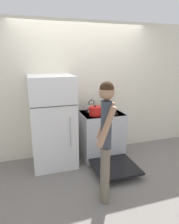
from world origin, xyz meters
TOP-DOWN VIEW (x-y plane):
  - ground_plane at (0.00, 0.00)m, footprint 14.00×14.00m
  - wall_back at (0.00, 0.03)m, footprint 10.00×0.06m
  - refrigerator at (-0.62, -0.34)m, footprint 0.75×0.71m
  - stove_range at (0.30, -0.35)m, footprint 0.78×1.32m
  - dutch_oven_pot at (0.13, -0.44)m, footprint 0.27×0.23m
  - tea_kettle at (0.14, -0.19)m, footprint 0.19×0.15m
  - utensil_jar at (0.49, -0.18)m, footprint 0.08×0.08m
  - person at (-0.11, -1.50)m, footprint 0.33×0.38m

SIDE VIEW (x-z plane):
  - ground_plane at x=0.00m, z-range 0.00..0.00m
  - stove_range at x=0.30m, z-range 0.00..0.88m
  - refrigerator at x=-0.62m, z-range 0.00..1.61m
  - person at x=-0.11m, z-range 0.11..1.73m
  - utensil_jar at x=0.49m, z-range 0.82..1.10m
  - tea_kettle at x=0.14m, z-range 0.84..1.08m
  - dutch_oven_pot at x=0.13m, z-range 0.87..1.06m
  - wall_back at x=0.00m, z-range 0.00..2.55m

